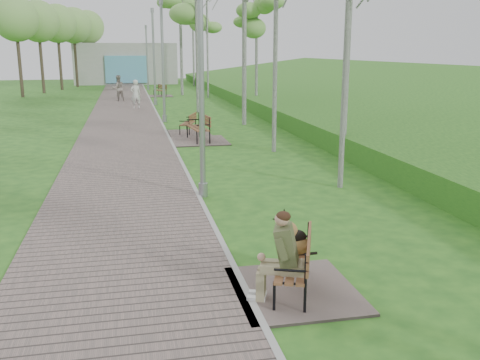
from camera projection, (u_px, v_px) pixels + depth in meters
The scene contains 18 objects.
ground at pixel (266, 333), 6.57m from camera, with size 120.00×120.00×0.00m, color #23561C.
walkway at pixel (124, 119), 26.66m from camera, with size 3.50×67.00×0.04m, color #645651.
kerb at pixel (159, 118), 27.00m from camera, with size 0.10×67.00×0.05m, color #999993.
embankment at pixel (392, 116), 27.97m from camera, with size 14.00×70.00×1.60m, color #4D952A.
building_north at pixel (126, 64), 54.25m from camera, with size 10.00×5.20×4.00m.
bench_main at pixel (290, 266), 7.53m from camera, with size 1.72×1.91×1.50m.
bench_second at pixel (198, 135), 20.15m from camera, with size 2.06×2.29×1.26m.
bench_third at pixel (188, 129), 22.12m from camera, with size 1.66×1.85×1.02m.
bench_far at pixel (160, 94), 39.72m from camera, with size 1.72×1.91×1.06m.
lamp_post_near at pixel (201, 84), 12.03m from camera, with size 0.22×0.22×5.63m.
lamp_post_second at pixel (163, 66), 25.02m from camera, with size 0.22×0.22×5.66m.
lamp_post_third at pixel (154, 61), 32.89m from camera, with size 0.23×0.23×5.82m.
lamp_post_far at pixel (147, 60), 45.29m from camera, with size 0.21×0.21×5.37m.
pedestrian_near at pixel (136, 94), 31.11m from camera, with size 0.62×0.40×1.69m, color silver.
pedestrian_far at pixel (118, 88), 35.64m from camera, with size 0.84×0.65×1.73m, color gray.
birch_far_a at pixel (257, 8), 29.32m from camera, with size 2.30×2.30×7.16m.
birch_far_c at pixel (207, 10), 37.16m from camera, with size 2.28×2.28×7.71m.
birch_distant_b at pixel (192, 5), 49.08m from camera, with size 2.51×2.51×9.42m.
Camera 1 is at (-1.53, -5.74, 3.39)m, focal length 40.00 mm.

